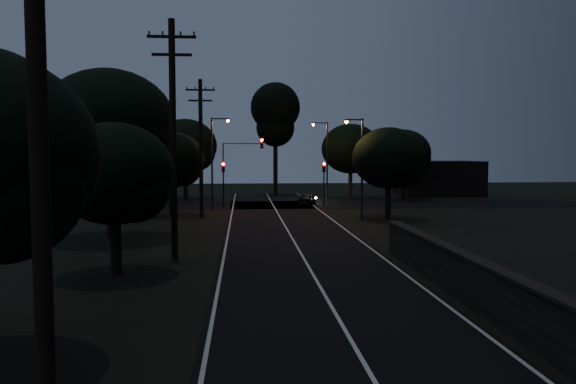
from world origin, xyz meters
TOP-DOWN VIEW (x-y plane):
  - road_surface at (0.00, 31.12)m, footprint 60.00×70.00m
  - utility_pole_near at (-6.00, -2.00)m, footprint 2.20×0.30m
  - utility_pole_mid at (-6.00, 15.00)m, footprint 2.20×0.30m
  - utility_pole_far at (-6.00, 32.00)m, footprint 2.20×0.30m
  - tree_left_b at (-7.83, 11.90)m, footprint 4.88×4.88m
  - tree_left_c at (-10.23, 21.84)m, footprint 7.74×7.74m
  - tree_left_d at (-8.31, 33.89)m, footprint 5.25×5.25m
  - tree_far_nw at (-8.76, 49.86)m, footprint 6.80×6.80m
  - tree_far_w at (-13.73, 45.85)m, footprint 7.53×7.53m
  - tree_far_ne at (9.23, 49.87)m, footprint 6.45×6.45m
  - tree_far_e at (14.21, 46.88)m, footprint 5.85×5.85m
  - tree_right_a at (8.19, 29.89)m, footprint 5.40×5.40m
  - tall_pine at (1.00, 55.00)m, footprint 5.80×5.80m
  - building_left at (-20.00, 52.00)m, footprint 10.00×8.00m
  - building_right at (20.00, 53.00)m, footprint 9.00×7.00m
  - signal_left at (-4.60, 39.99)m, footprint 0.28×0.35m
  - signal_right at (4.60, 39.99)m, footprint 0.28×0.35m
  - signal_mast at (-2.91, 39.99)m, footprint 3.70×0.35m
  - streetlight_a at (-5.31, 38.00)m, footprint 1.66×0.26m
  - streetlight_b at (5.31, 44.00)m, footprint 1.66×0.26m
  - streetlight_c at (5.83, 30.00)m, footprint 1.46×0.26m
  - car at (3.20, 41.50)m, footprint 2.27×3.65m

SIDE VIEW (x-z plane):
  - road_surface at x=0.00m, z-range 0.00..0.03m
  - car at x=3.20m, z-range 0.00..1.16m
  - building_right at x=20.00m, z-range 0.00..4.00m
  - building_left at x=-20.00m, z-range 0.00..4.40m
  - signal_left at x=-4.60m, z-range 0.79..4.89m
  - signal_right at x=4.60m, z-range 0.79..4.89m
  - tree_left_b at x=-7.83m, z-range 0.92..7.12m
  - tree_left_d at x=-8.31m, z-range 0.98..7.65m
  - signal_mast at x=-2.91m, z-range 1.21..7.46m
  - streetlight_c at x=5.83m, z-range 0.60..8.10m
  - tree_right_a at x=8.19m, z-range 1.02..7.89m
  - streetlight_a at x=-5.31m, z-range 0.64..8.64m
  - streetlight_b at x=5.31m, z-range 0.64..8.64m
  - tree_far_e at x=14.21m, z-range 1.10..8.53m
  - tree_far_ne at x=9.23m, z-range 1.20..9.36m
  - utility_pole_far at x=-6.00m, z-range 0.23..10.73m
  - tree_far_nw at x=-8.76m, z-range 1.27..9.88m
  - utility_pole_mid at x=-6.00m, z-range 0.24..11.24m
  - tree_far_w at x=-13.73m, z-range 1.44..11.04m
  - utility_pole_near at x=-6.00m, z-range 0.25..12.25m
  - tree_left_c at x=-10.23m, z-range 1.44..11.21m
  - tall_pine at x=1.00m, z-range 2.91..16.10m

